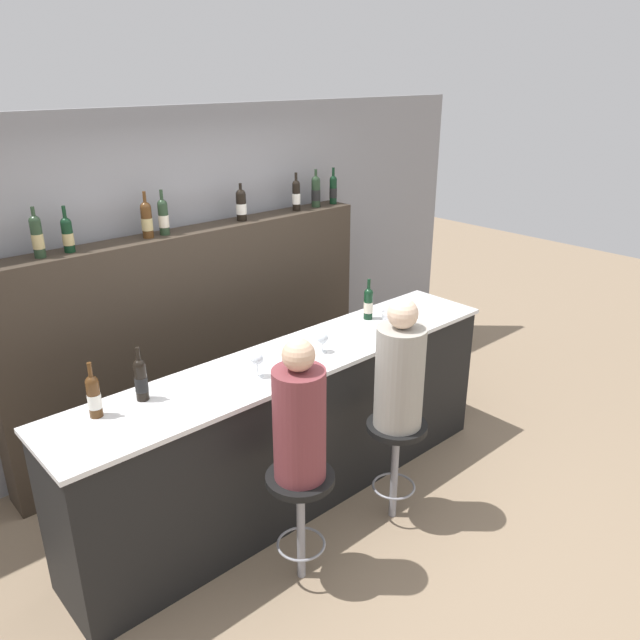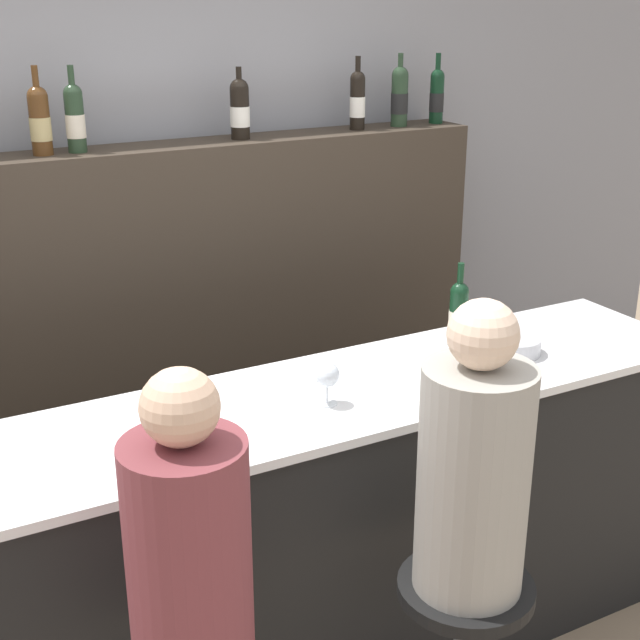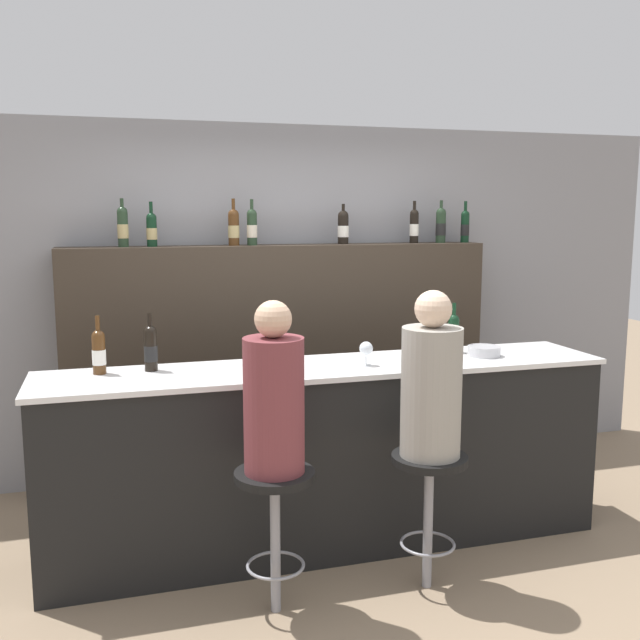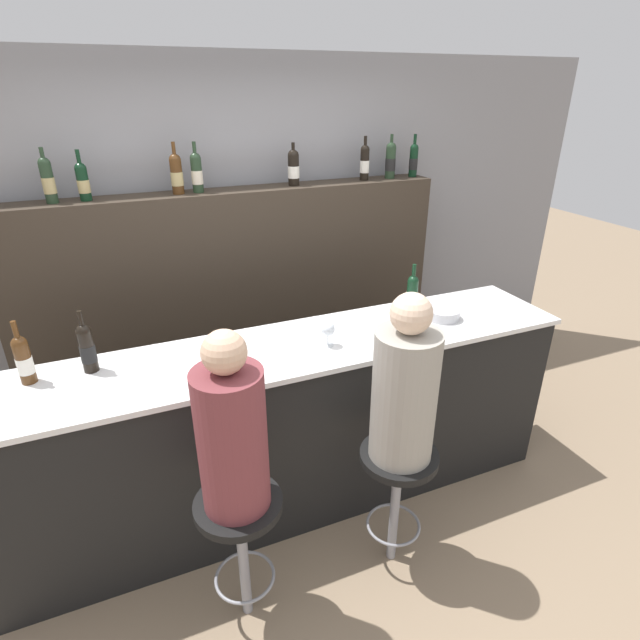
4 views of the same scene
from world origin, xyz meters
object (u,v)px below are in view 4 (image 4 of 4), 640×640
at_px(wine_bottle_backbar_0, 48,180).
at_px(bar_stool_left, 240,527).
at_px(wine_bottle_backbar_2, 177,173).
at_px(wine_bottle_backbar_5, 365,162).
at_px(guest_seated_left, 232,434).
at_px(wine_bottle_backbar_3, 197,172).
at_px(guest_seated_right, 405,389).
at_px(wine_glass_0, 230,344).
at_px(bar_stool_right, 397,477).
at_px(wine_bottle_backbar_6, 391,160).
at_px(wine_glass_1, 328,330).
at_px(wine_bottle_counter_0, 24,359).
at_px(metal_bowl, 443,314).
at_px(wine_bottle_counter_1, 87,347).
at_px(wine_bottle_counter_2, 412,293).
at_px(wine_bottle_backbar_7, 414,160).
at_px(wine_bottle_backbar_4, 294,167).
at_px(wine_bottle_backbar_1, 83,181).

bearing_deg(wine_bottle_backbar_0, bar_stool_left, -70.72).
relative_size(wine_bottle_backbar_0, wine_bottle_backbar_2, 0.99).
height_order(wine_bottle_backbar_5, guest_seated_left, wine_bottle_backbar_5).
relative_size(wine_bottle_backbar_3, guest_seated_right, 0.38).
distance_m(wine_glass_0, bar_stool_right, 1.08).
relative_size(wine_bottle_backbar_3, bar_stool_left, 0.45).
distance_m(wine_bottle_backbar_6, wine_glass_1, 1.76).
xyz_separation_m(wine_bottle_counter_0, guest_seated_right, (1.62, -0.76, -0.12)).
distance_m(wine_bottle_backbar_5, wine_glass_0, 1.96).
bearing_deg(metal_bowl, wine_bottle_backbar_0, 150.23).
bearing_deg(wine_bottle_backbar_2, guest_seated_left, -94.00).
relative_size(wine_bottle_counter_1, wine_bottle_backbar_0, 1.00).
relative_size(wine_bottle_backbar_0, bar_stool_left, 0.45).
relative_size(wine_bottle_counter_2, wine_bottle_backbar_7, 0.99).
bearing_deg(wine_bottle_backbar_6, wine_glass_0, -142.01).
distance_m(wine_bottle_counter_1, wine_bottle_backbar_5, 2.36).
relative_size(wine_glass_1, guest_seated_right, 0.16).
xyz_separation_m(wine_bottle_counter_1, wine_bottle_backbar_7, (2.45, 1.03, 0.63)).
relative_size(wine_bottle_counter_2, wine_bottle_backbar_3, 0.97).
bearing_deg(wine_bottle_backbar_3, bar_stool_right, -72.56).
distance_m(wine_bottle_backbar_4, wine_bottle_backbar_7, 0.99).
xyz_separation_m(wine_bottle_counter_1, wine_glass_1, (1.19, -0.21, -0.03)).
relative_size(wine_bottle_backbar_6, bar_stool_right, 0.45).
relative_size(wine_bottle_counter_1, wine_bottle_backbar_1, 1.07).
distance_m(wine_bottle_backbar_0, wine_bottle_backbar_5, 2.13).
xyz_separation_m(wine_bottle_counter_2, wine_bottle_backbar_3, (-1.07, 1.03, 0.64)).
height_order(wine_bottle_counter_0, wine_bottle_backbar_4, wine_bottle_backbar_4).
xyz_separation_m(wine_bottle_backbar_1, wine_glass_0, (0.57, -1.24, -0.64)).
relative_size(wine_bottle_backbar_2, wine_bottle_backbar_4, 1.12).
bearing_deg(wine_glass_0, wine_bottle_backbar_6, 37.99).
xyz_separation_m(metal_bowl, bar_stool_right, (-0.63, -0.60, -0.55)).
height_order(wine_bottle_backbar_0, wine_bottle_backbar_3, wine_bottle_backbar_0).
bearing_deg(wine_bottle_backbar_1, bar_stool_left, -76.27).
relative_size(wine_bottle_backbar_7, metal_bowl, 1.58).
xyz_separation_m(wine_bottle_backbar_2, wine_glass_1, (0.54, -1.24, -0.67)).
relative_size(wine_bottle_backbar_3, metal_bowl, 1.61).
bearing_deg(guest_seated_left, wine_bottle_counter_2, 29.79).
bearing_deg(wine_bottle_backbar_5, wine_bottle_backbar_3, 180.00).
bearing_deg(wine_bottle_backbar_0, guest_seated_right, -51.10).
height_order(wine_bottle_backbar_4, wine_glass_0, wine_bottle_backbar_4).
relative_size(bar_stool_left, guest_seated_right, 0.85).
bearing_deg(wine_bottle_counter_1, bar_stool_right, -29.46).
xyz_separation_m(wine_bottle_backbar_4, bar_stool_left, (-0.94, -1.79, -1.28)).
height_order(wine_bottle_counter_1, wine_bottle_backbar_7, wine_bottle_backbar_7).
bearing_deg(wine_bottle_backbar_0, wine_glass_1, -43.86).
bearing_deg(wine_bottle_backbar_7, wine_glass_1, -135.46).
relative_size(wine_bottle_counter_1, wine_bottle_backbar_2, 0.99).
bearing_deg(bar_stool_left, guest_seated_right, 0.00).
bearing_deg(wine_bottle_backbar_7, guest_seated_right, -121.80).
bearing_deg(wine_bottle_counter_1, guest_seated_right, -29.46).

